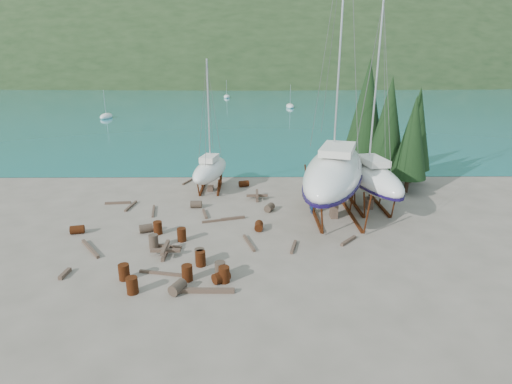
{
  "coord_description": "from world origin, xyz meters",
  "views": [
    {
      "loc": [
        0.28,
        -23.77,
        11.04
      ],
      "look_at": [
        0.54,
        3.0,
        2.34
      ],
      "focal_mm": 28.0,
      "sensor_mm": 36.0,
      "label": 1
    }
  ],
  "objects_px": {
    "large_sailboat_near": "(334,171)",
    "small_sailboat_shore": "(210,170)",
    "large_sailboat_far": "(370,176)",
    "worker": "(312,203)"
  },
  "relations": [
    {
      "from": "small_sailboat_shore",
      "to": "large_sailboat_far",
      "type": "bearing_deg",
      "value": -7.38
    },
    {
      "from": "large_sailboat_far",
      "to": "small_sailboat_shore",
      "type": "xyz_separation_m",
      "value": [
        -13.06,
        4.55,
        -0.64
      ]
    },
    {
      "from": "large_sailboat_near",
      "to": "small_sailboat_shore",
      "type": "xyz_separation_m",
      "value": [
        -9.87,
        6.3,
        -1.53
      ]
    },
    {
      "from": "large_sailboat_near",
      "to": "large_sailboat_far",
      "type": "bearing_deg",
      "value": 47.44
    },
    {
      "from": "small_sailboat_shore",
      "to": "worker",
      "type": "height_order",
      "value": "small_sailboat_shore"
    },
    {
      "from": "large_sailboat_near",
      "to": "small_sailboat_shore",
      "type": "distance_m",
      "value": 11.81
    },
    {
      "from": "large_sailboat_near",
      "to": "large_sailboat_far",
      "type": "height_order",
      "value": "large_sailboat_near"
    },
    {
      "from": "worker",
      "to": "small_sailboat_shore",
      "type": "bearing_deg",
      "value": 40.68
    },
    {
      "from": "large_sailboat_near",
      "to": "worker",
      "type": "xyz_separation_m",
      "value": [
        -1.51,
        0.23,
        -2.61
      ]
    },
    {
      "from": "large_sailboat_near",
      "to": "worker",
      "type": "bearing_deg",
      "value": -170.17
    }
  ]
}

